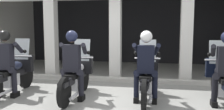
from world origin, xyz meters
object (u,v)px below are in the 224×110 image
Objects in this scene: police_officer_center_right at (146,60)px; police_officer_far_left at (6,58)px; motorcycle_far_left at (14,74)px; motorcycle_far_right at (222,80)px; motorcycle_center_right at (146,78)px; police_officer_center_left at (72,59)px; motorcycle_center_left at (77,76)px.

police_officer_far_left is at bearing 178.83° from police_officer_center_right.
motorcycle_far_left is 4.90m from motorcycle_far_right.
motorcycle_center_right is (3.26, 0.14, 0.00)m from motorcycle_far_left.
motorcycle_center_right and motorcycle_far_right have the same top height.
police_officer_center_left is (1.63, -0.26, 0.44)m from motorcycle_far_left.
police_officer_center_right is (3.26, 0.14, 0.00)m from police_officer_far_left.
police_officer_center_left is 1.64m from police_officer_center_right.
police_officer_far_left is at bearing 173.27° from motorcycle_far_right.
police_officer_far_left is at bearing 176.79° from police_officer_center_left.
motorcycle_center_left is 1.29× the size of police_officer_center_right.
police_officer_far_left is 1.72m from motorcycle_center_left.
motorcycle_center_right is at bearing 86.08° from police_officer_center_right.
police_officer_center_right is (3.26, -0.14, 0.44)m from motorcycle_far_left.
motorcycle_far_left is 1.63m from motorcycle_center_left.
police_officer_center_right is (1.63, 0.12, 0.00)m from police_officer_center_left.
police_officer_far_left reaches higher than motorcycle_far_left.
police_officer_center_left reaches higher than motorcycle_far_left.
police_officer_center_right is 0.78× the size of motorcycle_far_right.
motorcycle_center_left is 3.27m from motorcycle_far_right.
police_officer_center_left reaches higher than motorcycle_center_left.
police_officer_center_left is at bearing -169.68° from motorcycle_center_right.
motorcycle_center_left is at bearing -11.17° from motorcycle_far_left.
police_officer_far_left and police_officer_center_left have the same top height.
motorcycle_center_right is at bearing -4.40° from police_officer_far_left.
motorcycle_far_left is 1.00× the size of motorcycle_far_right.
police_officer_center_left and police_officer_center_right have the same top height.
motorcycle_far_right is (3.26, 0.40, -0.44)m from police_officer_center_left.
police_officer_center_left is 0.78× the size of motorcycle_far_right.
police_officer_far_left is 0.78× the size of motorcycle_center_left.
police_officer_center_left is (-0.00, -0.28, 0.44)m from motorcycle_center_left.
motorcycle_center_right is (1.63, 0.41, -0.44)m from police_officer_center_left.
motorcycle_far_left is 1.29× the size of police_officer_far_left.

